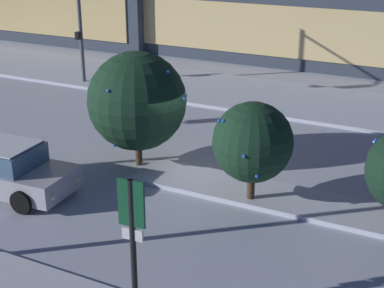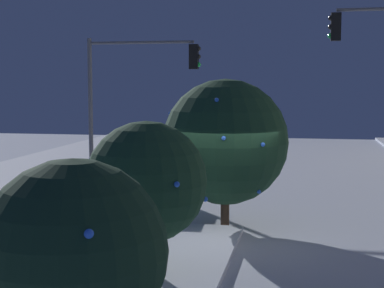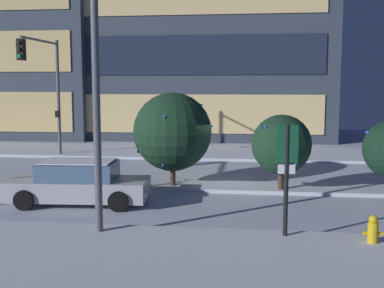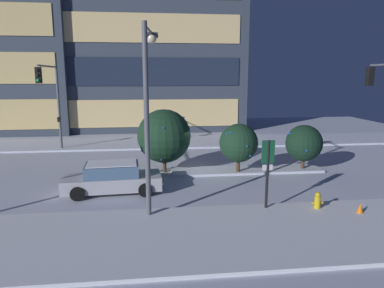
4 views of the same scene
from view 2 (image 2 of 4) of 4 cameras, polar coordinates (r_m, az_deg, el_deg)
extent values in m
plane|color=silver|center=(13.90, 3.19, -9.16)|extent=(52.00, 52.00, 0.00)
cube|color=#B7B7C1|center=(18.17, -6.61, -3.90)|extent=(4.78, 2.09, 0.66)
cube|color=slate|center=(18.08, -6.63, -1.99)|extent=(2.62, 1.77, 0.60)
cube|color=white|center=(18.03, -6.64, -0.94)|extent=(2.43, 1.65, 0.04)
sphere|color=#F9E5B2|center=(15.78, -6.50, -5.51)|extent=(0.16, 0.16, 0.16)
sphere|color=#F9E5B2|center=(16.11, -10.72, -5.34)|extent=(0.16, 0.16, 0.16)
cylinder|color=black|center=(16.53, -4.85, -5.56)|extent=(0.67, 0.26, 0.66)
cylinder|color=black|center=(16.99, -10.79, -5.34)|extent=(0.67, 0.26, 0.66)
cylinder|color=black|center=(19.50, -2.96, -3.79)|extent=(0.67, 0.26, 0.66)
cylinder|color=black|center=(19.90, -8.05, -3.65)|extent=(0.67, 0.26, 0.66)
cylinder|color=#565960|center=(25.12, -9.88, 3.85)|extent=(0.18, 0.18, 5.50)
cylinder|color=#565960|center=(24.46, -5.03, 9.84)|extent=(0.12, 4.46, 0.12)
cube|color=black|center=(23.91, 0.18, 8.52)|extent=(0.32, 0.36, 1.00)
sphere|color=black|center=(23.90, 0.63, 9.29)|extent=(0.20, 0.20, 0.20)
sphere|color=black|center=(23.88, 0.63, 8.52)|extent=(0.20, 0.20, 0.20)
sphere|color=green|center=(23.87, 0.63, 7.75)|extent=(0.20, 0.20, 0.20)
cube|color=black|center=(22.19, 13.87, 11.04)|extent=(0.32, 0.36, 1.00)
sphere|color=black|center=(22.22, 13.39, 11.88)|extent=(0.20, 0.20, 0.20)
sphere|color=black|center=(22.19, 13.37, 11.06)|extent=(0.20, 0.20, 0.20)
sphere|color=green|center=(22.16, 13.35, 10.23)|extent=(0.20, 0.20, 0.20)
cylinder|color=#473323|center=(11.01, -4.43, -10.84)|extent=(0.22, 0.22, 0.88)
sphere|color=#193823|center=(10.70, -4.49, -3.70)|extent=(2.23, 2.23, 2.23)
sphere|color=blue|center=(10.63, -9.56, -7.02)|extent=(0.10, 0.10, 0.10)
sphere|color=blue|center=(9.70, -1.49, -3.96)|extent=(0.10, 0.10, 0.10)
sphere|color=blue|center=(11.50, -5.76, 0.17)|extent=(0.10, 0.10, 0.10)
sphere|color=blue|center=(10.85, -10.43, -3.47)|extent=(0.10, 0.10, 0.10)
sphere|color=blue|center=(11.36, -6.76, 0.45)|extent=(0.10, 0.10, 0.10)
sphere|color=blue|center=(10.75, 1.29, -5.41)|extent=(0.10, 0.10, 0.10)
sphere|color=black|center=(6.90, -11.48, -10.37)|extent=(2.18, 2.18, 2.18)
sphere|color=blue|center=(7.64, -17.94, -10.81)|extent=(0.10, 0.10, 0.10)
sphere|color=blue|center=(5.83, -10.03, -8.62)|extent=(0.10, 0.10, 0.10)
sphere|color=blue|center=(7.54, -7.68, -4.34)|extent=(0.10, 0.10, 0.10)
sphere|color=blue|center=(7.59, -9.00, -4.11)|extent=(0.10, 0.10, 0.10)
cylinder|color=#473323|center=(14.88, 3.23, -6.50)|extent=(0.22, 0.22, 0.83)
sphere|color=#193823|center=(14.61, 3.27, 0.22)|extent=(3.14, 3.14, 3.14)
sphere|color=blue|center=(16.04, 2.11, -1.98)|extent=(0.10, 0.10, 0.10)
sphere|color=blue|center=(13.02, 3.10, 0.57)|extent=(0.10, 0.10, 0.10)
sphere|color=blue|center=(14.87, -2.14, 2.98)|extent=(0.10, 0.10, 0.10)
sphere|color=blue|center=(13.30, 6.93, -0.05)|extent=(0.10, 0.10, 0.10)
sphere|color=blue|center=(13.40, 2.42, 4.33)|extent=(0.10, 0.10, 0.10)
sphere|color=blue|center=(15.13, -0.60, -4.03)|extent=(0.10, 0.10, 0.10)
sphere|color=blue|center=(14.00, 6.55, -4.65)|extent=(0.10, 0.10, 0.10)
camera|label=1|loc=(17.70, -63.33, 15.21)|focal=53.62mm
camera|label=3|loc=(23.93, -51.20, 4.76)|focal=45.82mm
camera|label=4|loc=(26.88, -45.29, 8.42)|focal=32.79mm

